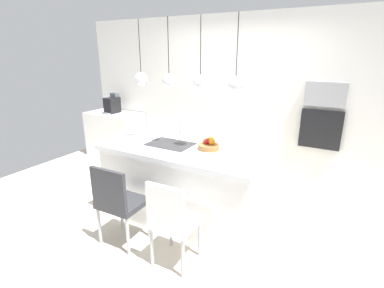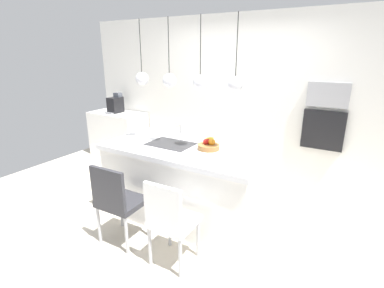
% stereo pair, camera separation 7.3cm
% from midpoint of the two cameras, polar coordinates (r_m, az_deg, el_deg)
% --- Properties ---
extents(floor, '(6.60, 6.60, 0.00)m').
position_cam_midpoint_polar(floor, '(3.85, -1.89, -13.97)').
color(floor, beige).
rests_on(floor, ground).
extents(back_wall, '(6.00, 0.10, 2.60)m').
position_cam_midpoint_polar(back_wall, '(4.82, 8.34, 8.92)').
color(back_wall, silver).
rests_on(back_wall, ground).
extents(kitchen_island, '(1.98, 0.98, 0.94)m').
position_cam_midpoint_polar(kitchen_island, '(3.63, -1.97, -7.59)').
color(kitchen_island, white).
rests_on(kitchen_island, ground).
extents(sink_basin, '(0.56, 0.40, 0.02)m').
position_cam_midpoint_polar(sink_basin, '(3.56, -4.89, -0.08)').
color(sink_basin, '#2D2D30').
rests_on(sink_basin, kitchen_island).
extents(faucet, '(0.02, 0.17, 0.22)m').
position_cam_midpoint_polar(faucet, '(3.69, -3.09, 2.98)').
color(faucet, silver).
rests_on(faucet, kitchen_island).
extents(fruit_bowl, '(0.26, 0.26, 0.16)m').
position_cam_midpoint_polar(fruit_bowl, '(3.36, 2.77, -0.16)').
color(fruit_bowl, '#9E6B38').
rests_on(fruit_bowl, kitchen_island).
extents(side_counter, '(1.10, 0.60, 0.88)m').
position_cam_midpoint_polar(side_counter, '(6.00, -15.27, 1.84)').
color(side_counter, white).
rests_on(side_counter, ground).
extents(coffee_machine, '(0.20, 0.35, 0.38)m').
position_cam_midpoint_polar(coffee_machine, '(5.89, -15.86, 7.51)').
color(coffee_machine, black).
rests_on(coffee_machine, side_counter).
extents(microwave, '(0.54, 0.08, 0.34)m').
position_cam_midpoint_polar(microwave, '(4.42, 24.52, 8.96)').
color(microwave, '#9E9EA3').
rests_on(microwave, back_wall).
extents(oven, '(0.56, 0.08, 0.56)m').
position_cam_midpoint_polar(oven, '(4.51, 23.71, 2.70)').
color(oven, black).
rests_on(oven, back_wall).
extents(chair_near, '(0.47, 0.42, 0.92)m').
position_cam_midpoint_polar(chair_near, '(3.21, -15.08, -10.75)').
color(chair_near, '#333338').
rests_on(chair_near, ground).
extents(chair_middle, '(0.42, 0.41, 0.91)m').
position_cam_midpoint_polar(chair_middle, '(2.83, -4.70, -14.67)').
color(chair_middle, white).
rests_on(chair_middle, ground).
extents(pendant_light_left, '(0.16, 0.16, 0.76)m').
position_cam_midpoint_polar(pendant_light_left, '(3.65, -10.61, 12.66)').
color(pendant_light_left, silver).
extents(pendant_light_center_left, '(0.16, 0.16, 0.76)m').
position_cam_midpoint_polar(pendant_light_center_left, '(3.40, -5.20, 12.53)').
color(pendant_light_center_left, silver).
extents(pendant_light_center_right, '(0.16, 0.16, 0.76)m').
position_cam_midpoint_polar(pendant_light_center_right, '(3.19, 0.99, 12.25)').
color(pendant_light_center_right, silver).
extents(pendant_light_right, '(0.16, 0.16, 0.76)m').
position_cam_midpoint_polar(pendant_light_right, '(3.02, 7.95, 11.76)').
color(pendant_light_right, silver).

